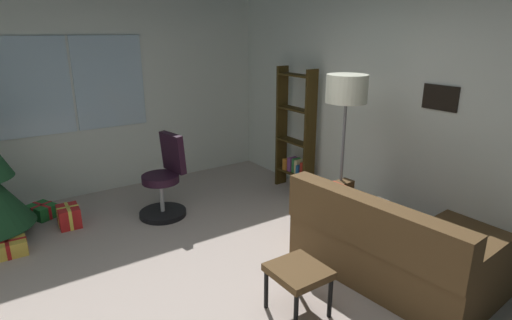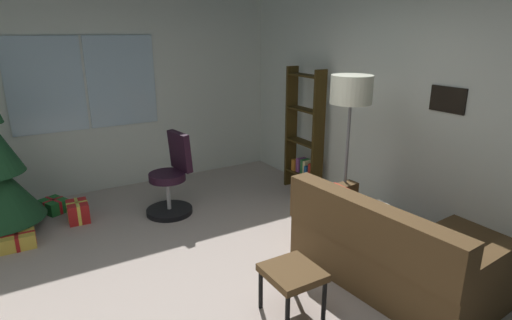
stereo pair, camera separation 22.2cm
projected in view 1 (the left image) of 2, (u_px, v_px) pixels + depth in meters
ground_plane at (226, 311)px, 3.43m from camera, size 4.68×6.36×0.10m
wall_back_with_windows at (99, 92)px, 5.54m from camera, size 4.68×0.12×2.72m
wall_right_with_frames at (422, 111)px, 4.30m from camera, size 0.12×6.36×2.72m
couch at (409, 247)px, 3.74m from camera, size 1.74×1.78×0.84m
footstool at (298, 274)px, 3.24m from camera, size 0.40×0.43×0.40m
gift_box_red at (69, 216)px, 4.78m from camera, size 0.24×0.32×0.24m
gift_box_green at (42, 211)px, 5.01m from camera, size 0.35×0.38×0.17m
gift_box_gold at (8, 248)px, 4.16m from camera, size 0.35×0.24×0.16m
office_chair at (165, 184)px, 4.99m from camera, size 0.56×0.56×1.00m
bookshelf at (295, 137)px, 5.67m from camera, size 0.18×0.64×1.70m
floor_lamp at (346, 98)px, 4.17m from camera, size 0.41×0.41×1.75m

